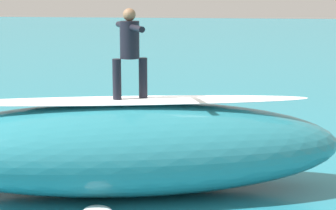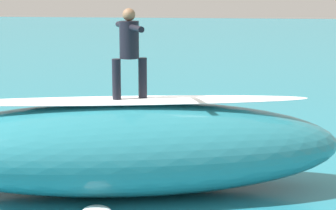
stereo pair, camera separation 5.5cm
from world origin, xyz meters
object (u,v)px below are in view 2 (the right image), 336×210
at_px(surfboard_riding, 130,101).
at_px(surfer_paddling, 193,138).
at_px(surfer_riding, 129,47).
at_px(surfboard_paddling, 197,144).

distance_m(surfboard_riding, surfer_paddling, 3.89).
distance_m(surfer_riding, surfer_paddling, 4.38).
bearing_deg(surfer_riding, surfboard_riding, 153.80).
distance_m(surfer_riding, surfboard_paddling, 4.59).
height_order(surfboard_riding, surfer_paddling, surfboard_riding).
bearing_deg(surfboard_riding, surfer_paddling, -130.29).
bearing_deg(surfboard_paddling, surfboard_riding, -159.07).
height_order(surfboard_riding, surfboard_paddling, surfboard_riding).
distance_m(surfboard_riding, surfboard_paddling, 4.08).
xyz_separation_m(surfboard_riding, surfer_paddling, (-0.87, -3.47, -1.53)).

